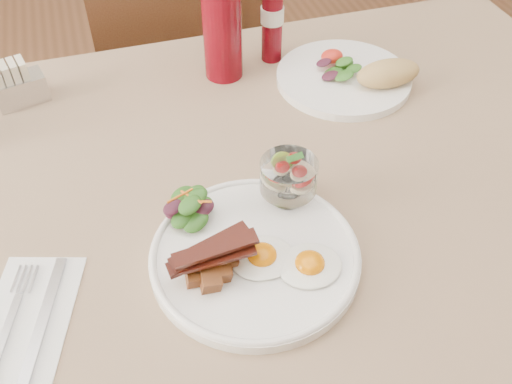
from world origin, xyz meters
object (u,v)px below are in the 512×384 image
at_px(second_plate, 354,76).
at_px(ketchup_bottle, 222,27).
at_px(chair_far, 185,72).
at_px(hot_sauce_bottle, 272,24).
at_px(fruit_cup, 289,176).
at_px(table, 262,216).
at_px(sugar_caddy, 18,86).
at_px(main_plate, 255,256).

xyz_separation_m(second_plate, ketchup_bottle, (-0.22, 0.10, 0.08)).
height_order(chair_far, hot_sauce_bottle, chair_far).
distance_m(fruit_cup, hot_sauce_bottle, 0.40).
distance_m(table, fruit_cup, 0.17).
distance_m(table, chair_far, 0.68).
distance_m(table, second_plate, 0.32).
relative_size(table, sugar_caddy, 13.86).
relative_size(chair_far, main_plate, 3.32).
bearing_deg(ketchup_bottle, table, -93.23).
distance_m(fruit_cup, sugar_caddy, 0.53).
bearing_deg(second_plate, chair_far, 116.52).
bearing_deg(second_plate, sugar_caddy, 168.29).
bearing_deg(chair_far, sugar_caddy, -134.77).
bearing_deg(main_plate, hot_sauce_bottle, 69.28).
height_order(chair_far, main_plate, chair_far).
height_order(chair_far, ketchup_bottle, ketchup_bottle).
relative_size(table, hot_sauce_bottle, 8.68).
relative_size(second_plate, sugar_caddy, 2.62).
distance_m(main_plate, fruit_cup, 0.12).
xyz_separation_m(second_plate, hot_sauce_bottle, (-0.12, 0.13, 0.06)).
distance_m(ketchup_bottle, sugar_caddy, 0.37).
xyz_separation_m(chair_far, sugar_caddy, (-0.35, -0.35, 0.26)).
xyz_separation_m(table, fruit_cup, (0.02, -0.07, 0.15)).
bearing_deg(sugar_caddy, table, -54.99).
relative_size(fruit_cup, sugar_caddy, 0.85).
bearing_deg(table, hot_sauce_bottle, 69.43).
relative_size(fruit_cup, hot_sauce_bottle, 0.53).
xyz_separation_m(main_plate, ketchup_bottle, (0.07, 0.44, 0.09)).
relative_size(chair_far, second_plate, 3.70).
relative_size(table, ketchup_bottle, 6.40).
relative_size(main_plate, sugar_caddy, 2.92).
height_order(table, hot_sauce_bottle, hot_sauce_bottle).
relative_size(table, chair_far, 1.43).
height_order(table, second_plate, second_plate).
xyz_separation_m(main_plate, hot_sauce_bottle, (0.18, 0.47, 0.07)).
bearing_deg(main_plate, fruit_cup, 47.62).
bearing_deg(fruit_cup, main_plate, -132.38).
height_order(hot_sauce_bottle, sugar_caddy, hot_sauce_bottle).
distance_m(main_plate, second_plate, 0.45).
xyz_separation_m(main_plate, fruit_cup, (0.07, 0.08, 0.05)).
distance_m(chair_far, main_plate, 0.85).
distance_m(fruit_cup, second_plate, 0.35).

